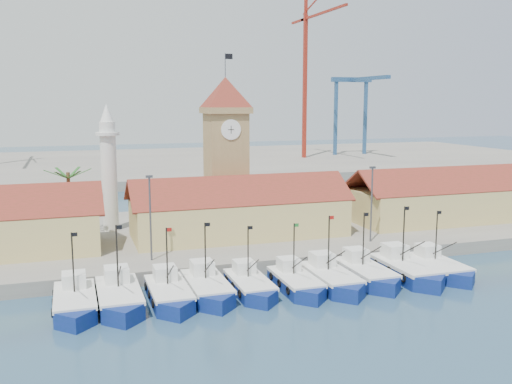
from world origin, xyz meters
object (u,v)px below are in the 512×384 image
object	(u,v)px
boat_0	(75,304)
boat_5	(297,284)
clock_tower	(226,148)
minaret	(109,167)

from	to	relation	value
boat_0	boat_5	bearing A→B (deg)	-2.19
boat_5	clock_tower	xyz separation A→B (m)	(-0.49, 23.90, 11.25)
boat_0	clock_tower	world-z (taller)	clock_tower
boat_5	clock_tower	bearing A→B (deg)	91.18
clock_tower	minaret	distance (m)	15.30
boat_0	clock_tower	xyz separation A→B (m)	(19.87, 23.12, 11.21)
minaret	boat_5	bearing A→B (deg)	-59.12
boat_0	minaret	size ratio (longest dim) A/B	0.59
clock_tower	minaret	bearing A→B (deg)	172.39
boat_0	boat_5	xyz separation A→B (m)	(20.37, -0.78, -0.04)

